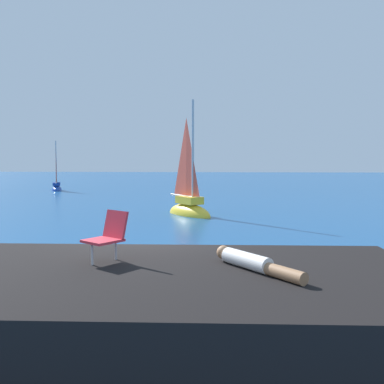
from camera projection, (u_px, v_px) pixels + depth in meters
name	position (u px, v px, depth m)	size (l,w,h in m)	color
ground_plane	(147.00, 282.00, 9.39)	(160.00, 160.00, 0.00)	navy
shore_ledge	(166.00, 307.00, 6.22)	(7.59, 3.89, 1.08)	black
boulder_seaward	(117.00, 289.00, 8.85)	(0.75, 0.60, 0.41)	black
boulder_inland	(142.00, 297.00, 8.34)	(0.92, 0.74, 0.51)	black
sailboat_near	(189.00, 208.00, 20.67)	(2.82, 3.17, 6.05)	yellow
sailboat_far	(57.00, 187.00, 36.84)	(1.61, 2.62, 4.71)	#193D99
person_sunbather	(253.00, 262.00, 6.24)	(1.21, 1.46, 0.25)	white
beach_chair	(109.00, 234.00, 6.76)	(0.74, 0.76, 0.80)	#E03342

